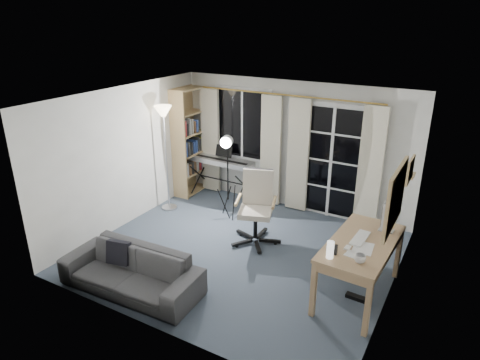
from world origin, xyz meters
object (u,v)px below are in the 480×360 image
Objects in this scene: sofa at (130,265)px; monitor at (389,210)px; bookshelf at (191,143)px; keyboard_piano at (221,162)px; desk at (361,249)px; torchiere_lamp at (164,127)px; studio_light at (227,152)px; mug at (360,258)px; office_chair at (257,200)px.

monitor is at bearing 29.84° from sofa.
sofa is (1.33, -3.27, -0.65)m from bookshelf.
bookshelf reaches higher than keyboard_piano.
torchiere_lamp is at bearing 169.70° from desk.
studio_light is 3.21m from mug.
desk is at bearing -110.56° from monitor.
office_chair is 0.77× the size of desk.
office_chair is at bearing 148.68° from mug.
mug is at bearing -34.03° from keyboard_piano.
desk is (3.86, -0.91, -0.89)m from torchiere_lamp.
mug is (3.96, -1.41, -0.73)m from torchiere_lamp.
keyboard_piano is at bearing 58.42° from torchiere_lamp.
torchiere_lamp is 15.09× the size of mug.
office_chair is (2.15, -1.20, -0.34)m from bookshelf.
office_chair is 8.94× the size of mug.
sofa is at bearing -144.54° from monitor.
torchiere_lamp reaches higher than mug.
monitor is (0.20, 0.45, 0.40)m from desk.
bookshelf is 1.58× the size of keyboard_piano.
torchiere_lamp is 1.40m from keyboard_piano.
office_chair reaches higher than desk.
studio_light reaches higher than desk.
bookshelf is 4.76m from mug.
bookshelf is at bearing 157.76° from desk.
monitor reaches higher than keyboard_piano.
office_chair is at bearing -6.23° from torchiere_lamp.
keyboard_piano is 10.46× the size of mug.
monitor is at bearing -19.98° from bookshelf.
torchiere_lamp is 1.01× the size of sofa.
sofa is at bearing -162.47° from mug.
sofa is (1.18, -2.29, -1.21)m from torchiere_lamp.
bookshelf is at bearing 98.79° from torchiere_lamp.
sofa is (-0.82, -2.07, -0.31)m from office_chair.
keyboard_piano is at bearing -2.71° from bookshelf.
keyboard_piano is 1.17× the size of office_chair.
bookshelf reaches higher than sofa.
monitor reaches higher than mug.
monitor reaches higher than sofa.
office_chair is 1.99m from desk.
torchiere_lamp is at bearing 114.65° from sofa.
mug is 0.07× the size of sofa.
torchiere_lamp reaches higher than keyboard_piano.
sofa is at bearing -78.59° from keyboard_piano.
studio_light is at bearing 8.70° from torchiere_lamp.
monitor is at bearing -26.42° from office_chair.
mug is at bearing -75.69° from desk.
keyboard_piano is 3.32m from sofa.
mug is (1.96, -1.19, 0.18)m from office_chair.
bookshelf is 1.58m from studio_light.
desk is at bearing -13.29° from torchiere_lamp.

